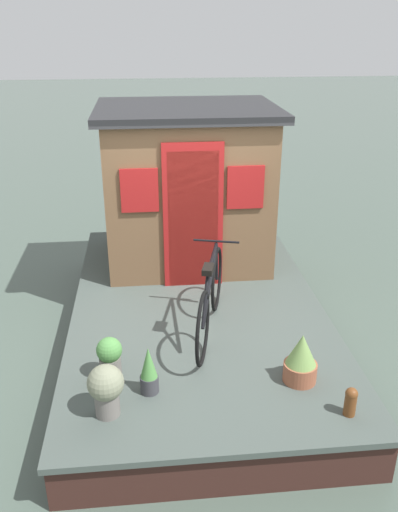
{
  "coord_description": "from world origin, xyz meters",
  "views": [
    {
      "loc": [
        -5.51,
        0.54,
        3.59
      ],
      "look_at": [
        -0.2,
        0.0,
        1.19
      ],
      "focal_mm": 37.55,
      "sensor_mm": 36.0,
      "label": 1
    }
  ],
  "objects": [
    {
      "name": "ground_plane",
      "position": [
        0.0,
        0.0,
        0.0
      ],
      "size": [
        60.0,
        60.0,
        0.0
      ],
      "primitive_type": "plane",
      "color": "#47564C"
    },
    {
      "name": "houseboat_deck",
      "position": [
        0.0,
        0.0,
        0.25
      ],
      "size": [
        4.83,
        2.89,
        0.49
      ],
      "color": "#424C47",
      "rests_on": "ground_plane"
    },
    {
      "name": "houseboat_cabin",
      "position": [
        1.3,
        0.0,
        1.54
      ],
      "size": [
        1.8,
        2.28,
        2.07
      ],
      "color": "brown",
      "rests_on": "houseboat_deck"
    },
    {
      "name": "bicycle",
      "position": [
        -0.64,
        -0.07,
        0.9
      ],
      "size": [
        1.75,
        0.61,
        0.88
      ],
      "color": "black",
      "rests_on": "houseboat_deck"
    },
    {
      "name": "potted_plant_basil",
      "position": [
        -1.58,
        0.59,
        0.71
      ],
      "size": [
        0.17,
        0.17,
        0.46
      ],
      "color": "#38383D",
      "rests_on": "houseboat_deck"
    },
    {
      "name": "potted_plant_ivy",
      "position": [
        -1.55,
        -0.8,
        0.73
      ],
      "size": [
        0.31,
        0.31,
        0.49
      ],
      "color": "#935138",
      "rests_on": "houseboat_deck"
    },
    {
      "name": "potted_plant_rosemary",
      "position": [
        -1.84,
        0.95,
        0.76
      ],
      "size": [
        0.31,
        0.31,
        0.48
      ],
      "color": "slate",
      "rests_on": "houseboat_deck"
    },
    {
      "name": "potted_plant_thyme",
      "position": [
        -1.32,
        0.94,
        0.72
      ],
      "size": [
        0.24,
        0.24,
        0.42
      ],
      "color": "slate",
      "rests_on": "houseboat_deck"
    },
    {
      "name": "mooring_bollard",
      "position": [
        -2.05,
        -1.09,
        0.64
      ],
      "size": [
        0.11,
        0.11,
        0.27
      ],
      "color": "brown",
      "rests_on": "houseboat_deck"
    }
  ]
}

